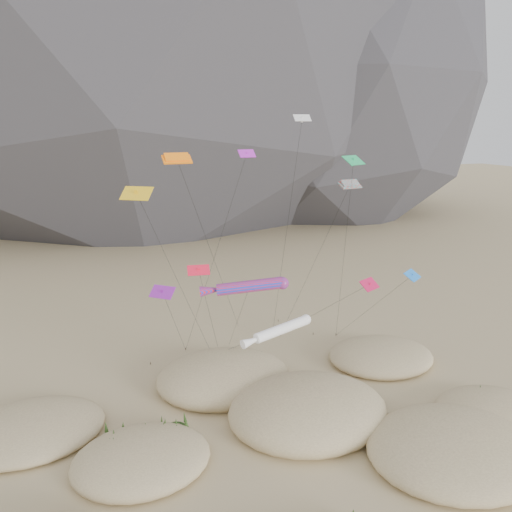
{
  "coord_description": "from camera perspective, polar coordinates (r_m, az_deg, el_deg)",
  "views": [
    {
      "loc": [
        -15.27,
        -30.35,
        25.64
      ],
      "look_at": [
        -0.41,
        12.0,
        13.87
      ],
      "focal_mm": 35.0,
      "sensor_mm": 36.0,
      "label": 1
    }
  ],
  "objects": [
    {
      "name": "ground",
      "position": [
        42.57,
        6.36,
        -22.45
      ],
      "size": [
        500.0,
        500.0,
        0.0
      ],
      "primitive_type": "plane",
      "color": "#CCB789",
      "rests_on": "ground"
    },
    {
      "name": "kite_stakes",
      "position": [
        61.52,
        -0.85,
        -9.78
      ],
      "size": [
        23.24,
        7.49,
        0.3
      ],
      "color": "#3F2D1E",
      "rests_on": "ground"
    },
    {
      "name": "delta_kites",
      "position": [
        44.8,
        0.93,
        3.74
      ],
      "size": [
        25.89,
        19.78,
        26.7
      ],
      "color": "#19A65C",
      "rests_on": "ground"
    },
    {
      "name": "rainbow_tube_kite",
      "position": [
        44.15,
        -1.08,
        -3.53
      ],
      "size": [
        7.75,
        15.18,
        12.72
      ],
      "color": "#FF1E1A",
      "rests_on": "ground"
    },
    {
      "name": "dune_grass",
      "position": [
        44.6,
        2.83,
        -19.08
      ],
      "size": [
        44.89,
        27.05,
        1.53
      ],
      "color": "black",
      "rests_on": "ground"
    },
    {
      "name": "orange_parafoil",
      "position": [
        42.08,
        -8.85,
        10.51
      ],
      "size": [
        11.78,
        18.22,
        23.51
      ],
      "color": "orange",
      "rests_on": "ground"
    },
    {
      "name": "white_tube_kite",
      "position": [
        42.89,
        2.65,
        -8.47
      ],
      "size": [
        7.1,
        16.21,
        9.5
      ],
      "color": "white",
      "rests_on": "ground"
    },
    {
      "name": "multi_parafoil",
      "position": [
        49.5,
        10.59,
        7.79
      ],
      "size": [
        3.74,
        11.86,
        20.6
      ],
      "color": "#FF201A",
      "rests_on": "ground"
    },
    {
      "name": "dunes",
      "position": [
        44.48,
        2.58,
        -19.36
      ],
      "size": [
        50.54,
        35.39,
        4.31
      ],
      "color": "#CCB789",
      "rests_on": "ground"
    }
  ]
}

